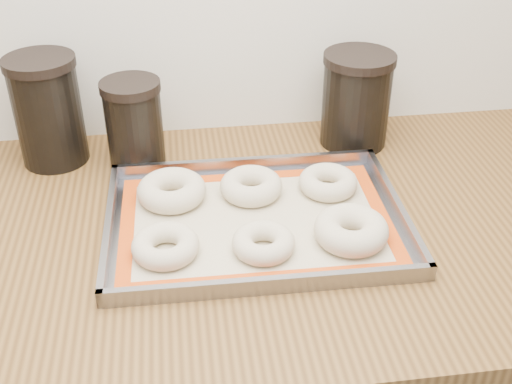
{
  "coord_description": "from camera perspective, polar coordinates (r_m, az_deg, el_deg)",
  "views": [
    {
      "loc": [
        -0.12,
        0.86,
        1.49
      ],
      "look_at": [
        -0.01,
        1.66,
        0.96
      ],
      "focal_mm": 45.0,
      "sensor_mm": 36.0,
      "label": 1
    }
  ],
  "objects": [
    {
      "name": "canister_mid",
      "position": [
        1.14,
        -10.78,
        5.97
      ],
      "size": [
        0.1,
        0.1,
        0.16
      ],
      "color": "black",
      "rests_on": "countertop"
    },
    {
      "name": "baking_mat",
      "position": [
        1.0,
        0.0,
        -2.64
      ],
      "size": [
        0.42,
        0.3,
        0.0
      ],
      "rotation": [
        0.0,
        0.0,
        -0.02
      ],
      "color": "#C6B793",
      "rests_on": "baking_tray"
    },
    {
      "name": "countertop",
      "position": [
        1.03,
        0.46,
        -3.38
      ],
      "size": [
        3.06,
        0.68,
        0.04
      ],
      "primitive_type": "cube",
      "color": "brown",
      "rests_on": "cabinet"
    },
    {
      "name": "bagel_back_mid",
      "position": [
        1.05,
        -0.43,
        0.55
      ],
      "size": [
        0.13,
        0.13,
        0.04
      ],
      "primitive_type": "torus",
      "rotation": [
        0.0,
        0.0,
        0.27
      ],
      "color": "beige",
      "rests_on": "baking_mat"
    },
    {
      "name": "bagel_back_left",
      "position": [
        1.05,
        -7.51,
        0.15
      ],
      "size": [
        0.13,
        0.13,
        0.04
      ],
      "primitive_type": "torus",
      "rotation": [
        0.0,
        0.0,
        0.17
      ],
      "color": "beige",
      "rests_on": "baking_mat"
    },
    {
      "name": "bagel_front_left",
      "position": [
        0.94,
        -8.05,
        -4.77
      ],
      "size": [
        0.1,
        0.1,
        0.03
      ],
      "primitive_type": "torus",
      "rotation": [
        0.0,
        0.0,
        -0.01
      ],
      "color": "beige",
      "rests_on": "baking_mat"
    },
    {
      "name": "canister_right",
      "position": [
        1.21,
        8.89,
        8.14
      ],
      "size": [
        0.13,
        0.13,
        0.18
      ],
      "color": "black",
      "rests_on": "countertop"
    },
    {
      "name": "bagel_front_mid",
      "position": [
        0.93,
        0.66,
        -4.54
      ],
      "size": [
        0.11,
        0.11,
        0.03
      ],
      "primitive_type": "torus",
      "rotation": [
        0.0,
        0.0,
        0.26
      ],
      "color": "beige",
      "rests_on": "baking_mat"
    },
    {
      "name": "bagel_front_right",
      "position": [
        0.96,
        8.46,
        -3.36
      ],
      "size": [
        0.14,
        0.14,
        0.04
      ],
      "primitive_type": "torus",
      "rotation": [
        0.0,
        0.0,
        -0.28
      ],
      "color": "beige",
      "rests_on": "baking_mat"
    },
    {
      "name": "baking_tray",
      "position": [
        1.0,
        0.0,
        -2.55
      ],
      "size": [
        0.47,
        0.34,
        0.03
      ],
      "rotation": [
        0.0,
        0.0,
        -0.02
      ],
      "color": "gray",
      "rests_on": "countertop"
    },
    {
      "name": "bagel_back_right",
      "position": [
        1.07,
        6.41,
        0.87
      ],
      "size": [
        0.1,
        0.1,
        0.03
      ],
      "primitive_type": "torus",
      "rotation": [
        0.0,
        0.0,
        0.07
      ],
      "color": "beige",
      "rests_on": "baking_mat"
    },
    {
      "name": "canister_left",
      "position": [
        1.19,
        -18.01,
        6.92
      ],
      "size": [
        0.12,
        0.12,
        0.19
      ],
      "color": "black",
      "rests_on": "countertop"
    }
  ]
}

